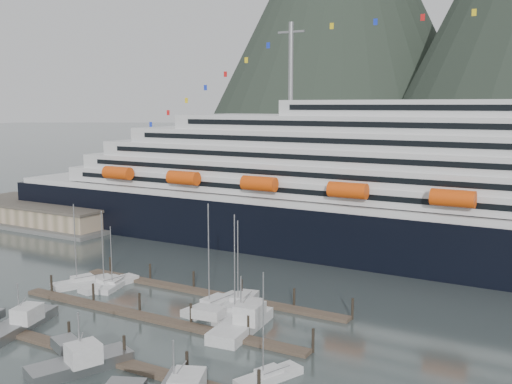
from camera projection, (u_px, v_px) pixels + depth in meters
ground at (166, 334)px, 77.60m from camera, size 1600.00×1600.00×0.00m
cruise_ship at (488, 202)px, 107.99m from camera, size 210.00×30.40×50.30m
warehouse at (44, 215)px, 148.96m from camera, size 46.00×20.00×5.80m
dock_near at (81, 351)px, 71.48m from camera, size 48.18×2.28×3.20m
dock_mid at (152, 317)px, 82.61m from camera, size 48.18×2.28×3.20m
dock_far at (206, 292)px, 93.74m from camera, size 48.18×2.28×3.20m
sailboat_a at (83, 283)px, 98.06m from camera, size 6.49×10.09×14.19m
sailboat_b at (109, 284)px, 97.48m from camera, size 4.19×10.68×13.19m
sailboat_d at (238, 312)px, 84.43m from camera, size 3.59×11.34×15.07m
sailboat_e at (115, 285)px, 97.31m from camera, size 4.51×8.98×10.60m
sailboat_f at (240, 303)px, 88.37m from camera, size 4.75×10.08×13.48m
sailboat_g at (214, 305)px, 87.25m from camera, size 4.26×11.68×16.14m
sailboat_h at (269, 377)px, 64.32m from camera, size 5.11×8.28×12.54m
trawler_a at (19, 323)px, 79.07m from camera, size 9.88×13.02×6.89m
trawler_b at (80, 362)px, 66.79m from camera, size 10.03×11.98×7.43m
trawler_e at (240, 323)px, 78.46m from camera, size 9.87×12.94×8.21m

